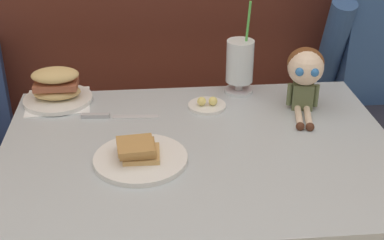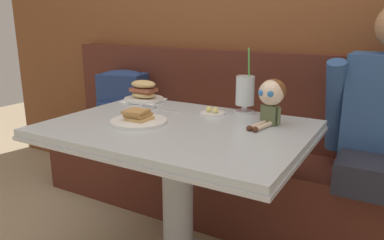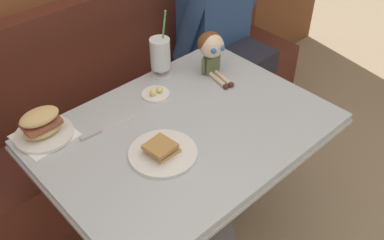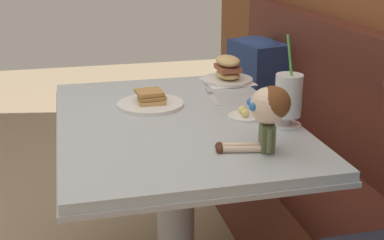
% 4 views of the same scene
% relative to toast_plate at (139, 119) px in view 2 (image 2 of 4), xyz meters
% --- Properties ---
extents(wood_panel_wall, '(4.40, 0.08, 2.40)m').
position_rel_toast_plate_xyz_m(wood_panel_wall, '(0.16, 0.93, 0.44)').
color(wood_panel_wall, brown).
rests_on(wood_panel_wall, ground).
extents(booth_bench, '(2.60, 0.48, 1.00)m').
position_rel_toast_plate_xyz_m(booth_bench, '(0.16, 0.69, -0.43)').
color(booth_bench, '#512319').
rests_on(booth_bench, ground).
extents(diner_table, '(1.11, 0.81, 0.74)m').
position_rel_toast_plate_xyz_m(diner_table, '(0.16, 0.06, -0.21)').
color(diner_table, '#B2BCC1').
rests_on(diner_table, ground).
extents(toast_plate, '(0.25, 0.25, 0.06)m').
position_rel_toast_plate_xyz_m(toast_plate, '(0.00, 0.00, 0.00)').
color(toast_plate, white).
rests_on(toast_plate, diner_table).
extents(milkshake_glass, '(0.10, 0.10, 0.32)m').
position_rel_toast_plate_xyz_m(milkshake_glass, '(0.33, 0.41, 0.09)').
color(milkshake_glass, silver).
rests_on(milkshake_glass, diner_table).
extents(sandwich_plate, '(0.22, 0.22, 0.12)m').
position_rel_toast_plate_xyz_m(sandwich_plate, '(-0.26, 0.38, 0.03)').
color(sandwich_plate, white).
rests_on(sandwich_plate, diner_table).
extents(butter_saucer, '(0.12, 0.12, 0.04)m').
position_rel_toast_plate_xyz_m(butter_saucer, '(0.21, 0.30, -0.01)').
color(butter_saucer, white).
rests_on(butter_saucer, diner_table).
extents(butter_knife, '(0.24, 0.04, 0.01)m').
position_rel_toast_plate_xyz_m(butter_knife, '(-0.10, 0.26, -0.01)').
color(butter_knife, silver).
rests_on(butter_knife, diner_table).
extents(seated_doll, '(0.13, 0.23, 0.20)m').
position_rel_toast_plate_xyz_m(seated_doll, '(0.51, 0.26, 0.11)').
color(seated_doll, '#5B6642').
rests_on(seated_doll, diner_table).
extents(backpack, '(0.34, 0.30, 0.41)m').
position_rel_toast_plate_xyz_m(backpack, '(-0.65, 0.66, -0.10)').
color(backpack, navy).
rests_on(backpack, booth_bench).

